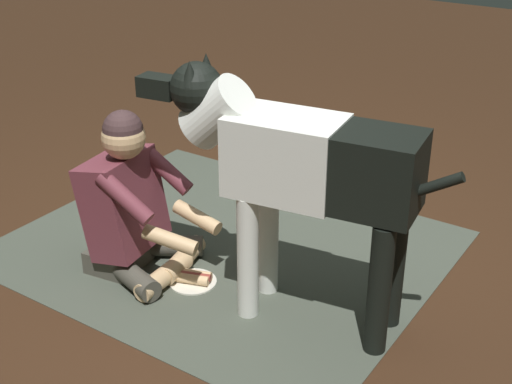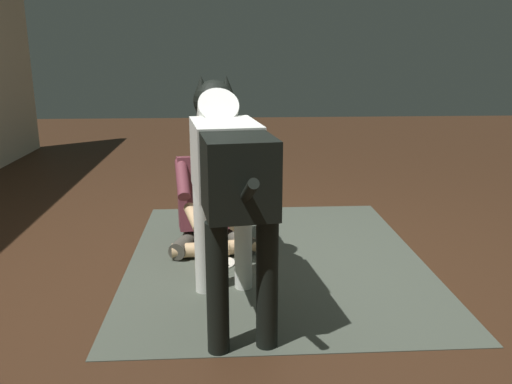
{
  "view_description": "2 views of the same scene",
  "coord_description": "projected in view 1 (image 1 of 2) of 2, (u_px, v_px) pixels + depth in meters",
  "views": [
    {
      "loc": [
        -1.79,
        2.57,
        1.93
      ],
      "look_at": [
        -0.13,
        0.08,
        0.47
      ],
      "focal_mm": 49.38,
      "sensor_mm": 36.0,
      "label": 1
    },
    {
      "loc": [
        -2.9,
        0.24,
        1.28
      ],
      "look_at": [
        -0.12,
        0.07,
        0.52
      ],
      "focal_mm": 36.5,
      "sensor_mm": 36.0,
      "label": 2
    }
  ],
  "objects": [
    {
      "name": "person_sitting_on_floor",
      "position": [
        132.0,
        207.0,
        3.46
      ],
      "size": [
        0.68,
        0.57,
        0.85
      ],
      "color": "#46433A",
      "rests_on": "ground"
    },
    {
      "name": "large_dog",
      "position": [
        298.0,
        166.0,
        2.95
      ],
      "size": [
        1.44,
        0.41,
        1.15
      ],
      "color": "silver",
      "rests_on": "ground"
    },
    {
      "name": "hot_dog_on_plate",
      "position": [
        193.0,
        279.0,
        3.47
      ],
      "size": [
        0.23,
        0.23,
        0.06
      ],
      "color": "silver",
      "rests_on": "ground"
    },
    {
      "name": "area_rug",
      "position": [
        226.0,
        246.0,
        3.8
      ],
      "size": [
        2.19,
        1.83,
        0.01
      ],
      "primitive_type": "cube",
      "color": "#41473C",
      "rests_on": "ground"
    },
    {
      "name": "ground_plane",
      "position": [
        245.0,
        262.0,
        3.66
      ],
      "size": [
        14.67,
        14.67,
        0.0
      ],
      "primitive_type": "plane",
      "color": "#362113"
    }
  ]
}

